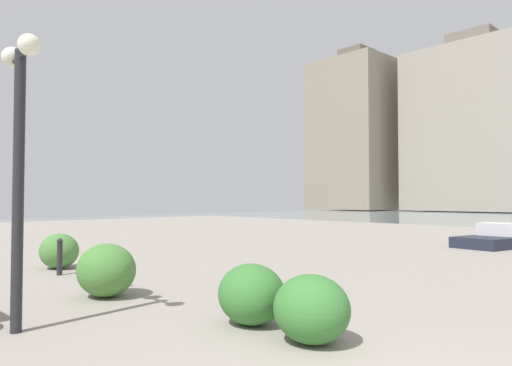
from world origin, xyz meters
name	(u,v)px	position (x,y,z in m)	size (l,w,h in m)	color
building_annex	(473,128)	(25.92, -64.90, 11.73)	(17.48, 10.40, 25.53)	#9E9384
building_highrise	(357,135)	(43.37, -61.84, 12.20)	(12.55, 12.34, 26.47)	gray
lamppost	(19,135)	(5.25, 1.02, 2.53)	(0.98, 0.28, 3.77)	#232328
bollard_near	(107,266)	(7.13, -1.10, 0.44)	(0.13, 0.13, 0.84)	#232328
bollard_mid	(60,256)	(9.43, -1.07, 0.43)	(0.13, 0.13, 0.83)	#232328
shrub_low	(106,270)	(6.51, -0.79, 0.46)	(1.09, 0.98, 0.93)	#477F38
shrub_round	(59,251)	(10.44, -1.43, 0.43)	(1.00, 0.90, 0.85)	#477F38
shrub_wide	(251,294)	(3.46, -1.43, 0.41)	(0.97, 0.87, 0.82)	#387533
shrub_tall	(311,309)	(2.37, -1.39, 0.41)	(0.96, 0.86, 0.81)	#387533
boat	(503,240)	(4.97, -15.08, 0.21)	(2.23, 4.27, 0.95)	#1E2333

